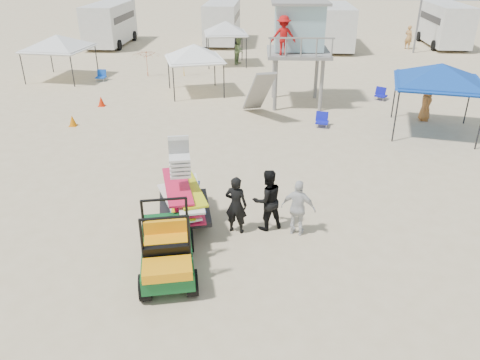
# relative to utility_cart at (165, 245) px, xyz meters

# --- Properties ---
(ground) EXTENTS (140.00, 140.00, 0.00)m
(ground) POSITION_rel_utility_cart_xyz_m (1.08, -0.34, -0.85)
(ground) COLOR beige
(ground) RESTS_ON ground
(utility_cart) EXTENTS (1.68, 2.59, 1.82)m
(utility_cart) POSITION_rel_utility_cart_xyz_m (0.00, 0.00, 0.00)
(utility_cart) COLOR #0C4E20
(utility_cart) RESTS_ON ground
(surf_trailer) EXTENTS (1.81, 2.71, 2.35)m
(surf_trailer) POSITION_rel_utility_cart_xyz_m (0.00, 2.33, 0.11)
(surf_trailer) COLOR black
(surf_trailer) RESTS_ON ground
(man_left) EXTENTS (0.69, 0.53, 1.69)m
(man_left) POSITION_rel_utility_cart_xyz_m (1.52, 2.03, 0.00)
(man_left) COLOR black
(man_left) RESTS_ON ground
(man_mid) EXTENTS (1.08, 0.98, 1.80)m
(man_mid) POSITION_rel_utility_cart_xyz_m (2.37, 2.28, 0.05)
(man_mid) COLOR black
(man_mid) RESTS_ON ground
(man_right) EXTENTS (1.03, 0.64, 1.63)m
(man_right) POSITION_rel_utility_cart_xyz_m (3.22, 2.03, -0.03)
(man_right) COLOR silver
(man_right) RESTS_ON ground
(lifeguard_tower) EXTENTS (3.12, 3.12, 4.82)m
(lifeguard_tower) POSITION_rel_utility_cart_xyz_m (3.52, 14.42, 2.74)
(lifeguard_tower) COLOR gray
(lifeguard_tower) RESTS_ON ground
(canopy_blue) EXTENTS (3.92, 3.92, 3.37)m
(canopy_blue) POSITION_rel_utility_cart_xyz_m (9.28, 10.56, 1.97)
(canopy_blue) COLOR black
(canopy_blue) RESTS_ON ground
(canopy_white_a) EXTENTS (3.50, 3.50, 3.05)m
(canopy_white_a) POSITION_rel_utility_cart_xyz_m (-1.79, 15.90, 1.65)
(canopy_white_a) COLOR black
(canopy_white_a) RESTS_ON ground
(canopy_white_b) EXTENTS (3.59, 3.59, 3.04)m
(canopy_white_b) POSITION_rel_utility_cart_xyz_m (-10.35, 18.39, 1.64)
(canopy_white_b) COLOR black
(canopy_white_b) RESTS_ON ground
(canopy_white_c) EXTENTS (3.08, 3.08, 3.26)m
(canopy_white_c) POSITION_rel_utility_cart_xyz_m (-0.83, 23.09, 1.87)
(canopy_white_c) COLOR black
(canopy_white_c) RESTS_ON ground
(umbrella_a) EXTENTS (2.26, 2.28, 1.58)m
(umbrella_a) POSITION_rel_utility_cart_xyz_m (-5.38, 19.39, -0.06)
(umbrella_a) COLOR #C03C14
(umbrella_a) RESTS_ON ground
(umbrella_b) EXTENTS (2.64, 2.64, 1.70)m
(umbrella_b) POSITION_rel_utility_cart_xyz_m (-3.10, 19.63, 0.00)
(umbrella_b) COLOR #FCB116
(umbrella_b) RESTS_ON ground
(cone_near) EXTENTS (0.34, 0.34, 0.50)m
(cone_near) POSITION_rel_utility_cart_xyz_m (-6.47, 10.22, -0.60)
(cone_near) COLOR orange
(cone_near) RESTS_ON ground
(cone_far) EXTENTS (0.34, 0.34, 0.50)m
(cone_far) POSITION_rel_utility_cart_xyz_m (-6.18, 13.20, -0.60)
(cone_far) COLOR red
(cone_far) RESTS_ON ground
(beach_chair_a) EXTENTS (0.56, 0.60, 0.64)m
(beach_chair_a) POSITION_rel_utility_cart_xyz_m (-7.90, 18.22, -0.53)
(beach_chair_a) COLOR #1148B8
(beach_chair_a) RESTS_ON ground
(beach_chair_b) EXTENTS (0.64, 0.69, 0.64)m
(beach_chair_b) POSITION_rel_utility_cart_xyz_m (4.66, 10.97, -0.53)
(beach_chair_b) COLOR #1016B1
(beach_chair_b) RESTS_ON ground
(beach_chair_c) EXTENTS (0.73, 0.82, 0.64)m
(beach_chair_c) POSITION_rel_utility_cart_xyz_m (8.11, 15.40, -0.53)
(beach_chair_c) COLOR #0E12A1
(beach_chair_c) RESTS_ON ground
(rv_far_left) EXTENTS (2.64, 6.80, 3.25)m
(rv_far_left) POSITION_rel_utility_cart_xyz_m (-10.92, 29.65, 0.95)
(rv_far_left) COLOR silver
(rv_far_left) RESTS_ON ground
(rv_mid_left) EXTENTS (2.65, 6.50, 3.25)m
(rv_mid_left) POSITION_rel_utility_cart_xyz_m (-1.92, 31.15, 0.95)
(rv_mid_left) COLOR silver
(rv_mid_left) RESTS_ON ground
(rv_mid_right) EXTENTS (2.64, 7.00, 3.25)m
(rv_mid_right) POSITION_rel_utility_cart_xyz_m (7.08, 29.65, 0.95)
(rv_mid_right) COLOR silver
(rv_mid_right) RESTS_ON ground
(rv_far_right) EXTENTS (2.64, 6.60, 3.25)m
(rv_far_right) POSITION_rel_utility_cart_xyz_m (16.08, 31.15, 0.95)
(rv_far_right) COLOR silver
(rv_far_right) RESTS_ON ground
(distant_beachgoers) EXTENTS (13.75, 18.33, 1.81)m
(distant_beachgoers) POSITION_rel_utility_cart_xyz_m (5.74, 21.59, 0.03)
(distant_beachgoers) COLOR #637D4B
(distant_beachgoers) RESTS_ON ground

